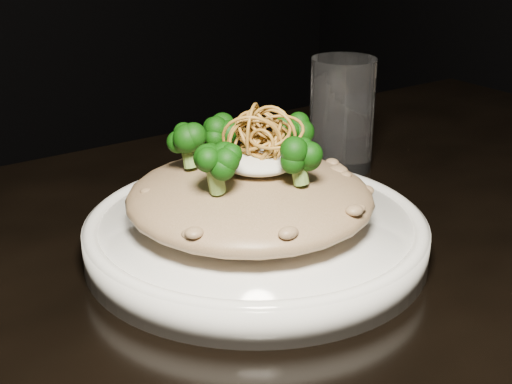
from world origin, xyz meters
TOP-DOWN VIEW (x-y plane):
  - table at (0.00, 0.00)m, footprint 1.10×0.80m
  - plate at (-0.07, 0.07)m, footprint 0.28×0.28m
  - risotto at (-0.08, 0.07)m, footprint 0.20×0.20m
  - broccoli at (-0.08, 0.07)m, footprint 0.12×0.12m
  - cheese at (-0.07, 0.07)m, footprint 0.06×0.06m
  - shallots at (-0.07, 0.07)m, footprint 0.05×0.05m
  - drinking_glass at (0.12, 0.18)m, footprint 0.08×0.08m

SIDE VIEW (x-z plane):
  - table at x=0.00m, z-range 0.29..1.04m
  - plate at x=-0.07m, z-range 0.75..0.78m
  - risotto at x=-0.08m, z-range 0.78..0.82m
  - drinking_glass at x=0.12m, z-range 0.75..0.87m
  - cheese at x=-0.07m, z-range 0.82..0.84m
  - broccoli at x=-0.08m, z-range 0.82..0.87m
  - shallots at x=-0.07m, z-range 0.84..0.88m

